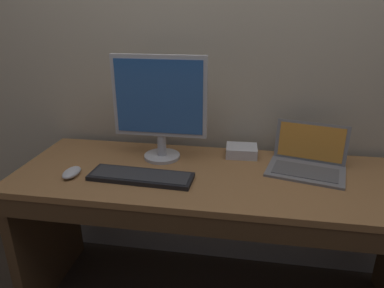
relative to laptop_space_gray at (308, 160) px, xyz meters
The scene contains 6 objects.
desk 0.51m from the laptop_space_gray, 161.24° to the right, with size 1.87×0.64×0.76m.
laptop_space_gray is the anchor object (origin of this frame).
external_monitor 0.75m from the laptop_space_gray, behind, with size 0.46×0.18×0.52m.
wired_keyboard 0.78m from the laptop_space_gray, 162.92° to the right, with size 0.47×0.17×0.02m.
computer_mouse 1.09m from the laptop_space_gray, 166.63° to the right, with size 0.07×0.12×0.03m, color #B7B7BC.
external_drive_box 0.33m from the laptop_space_gray, 161.41° to the left, with size 0.16×0.13×0.05m, color silver.
Camera 1 is at (0.12, -1.43, 1.48)m, focal length 32.48 mm.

